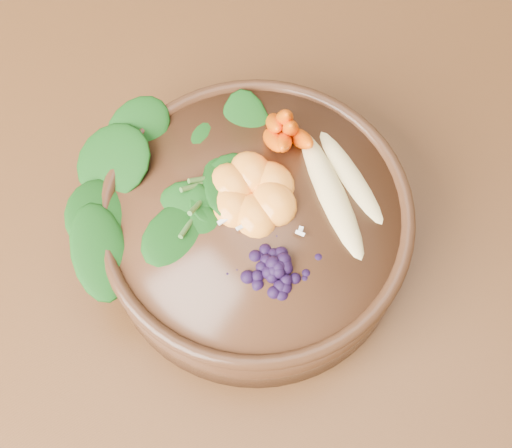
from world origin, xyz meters
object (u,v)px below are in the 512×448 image
object	(u,v)px
kale_heap	(190,157)
carrot_cluster	(287,105)
dining_table	(403,60)
blueberry_pile	(279,262)
stoneware_bowl	(256,229)
mandarin_cluster	(253,186)
banana_halves	(343,178)

from	to	relation	value
kale_heap	carrot_cluster	distance (m)	0.09
dining_table	blueberry_pile	xyz separation A→B (m)	(-0.29, -0.20, 0.18)
stoneware_bowl	mandarin_cluster	size ratio (longest dim) A/B	3.15
dining_table	stoneware_bowl	size ratio (longest dim) A/B	6.38
banana_halves	mandarin_cluster	world-z (taller)	mandarin_cluster
banana_halves	mandarin_cluster	xyz separation A→B (m)	(-0.07, 0.03, 0.00)
kale_heap	banana_halves	size ratio (longest dim) A/B	1.20
dining_table	stoneware_bowl	world-z (taller)	stoneware_bowl
carrot_cluster	mandarin_cluster	distance (m)	0.07
dining_table	banana_halves	bearing A→B (deg)	-143.02
dining_table	carrot_cluster	xyz separation A→B (m)	(-0.22, -0.09, 0.19)
stoneware_bowl	kale_heap	world-z (taller)	kale_heap
kale_heap	carrot_cluster	size ratio (longest dim) A/B	2.38
carrot_cluster	blueberry_pile	xyz separation A→B (m)	(-0.07, -0.10, -0.02)
banana_halves	mandarin_cluster	size ratio (longest dim) A/B	1.71
stoneware_bowl	carrot_cluster	world-z (taller)	carrot_cluster
kale_heap	mandarin_cluster	xyz separation A→B (m)	(0.03, -0.05, -0.01)
kale_heap	mandarin_cluster	distance (m)	0.05
kale_heap	banana_halves	distance (m)	0.12
carrot_cluster	mandarin_cluster	bearing A→B (deg)	-129.81
dining_table	stoneware_bowl	bearing A→B (deg)	-152.89
stoneware_bowl	kale_heap	distance (m)	0.08
mandarin_cluster	stoneware_bowl	bearing A→B (deg)	-110.88
stoneware_bowl	mandarin_cluster	bearing A→B (deg)	69.12
mandarin_cluster	banana_halves	bearing A→B (deg)	-24.29
banana_halves	blueberry_pile	distance (m)	0.09
banana_halves	blueberry_pile	size ratio (longest dim) A/B	1.18
mandarin_cluster	dining_table	bearing A→B (deg)	25.15
carrot_cluster	blueberry_pile	world-z (taller)	carrot_cluster
blueberry_pile	mandarin_cluster	bearing A→B (deg)	76.19
mandarin_cluster	blueberry_pile	world-z (taller)	blueberry_pile
dining_table	carrot_cluster	world-z (taller)	carrot_cluster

